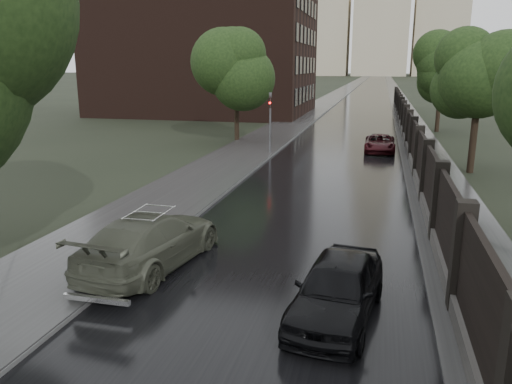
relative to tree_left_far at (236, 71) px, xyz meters
name	(u,v)px	position (x,y,z in m)	size (l,w,h in m)	color
road	(375,81)	(8.00, 160.00, -5.23)	(8.00, 420.00, 0.02)	black
sidewalk_left	(359,81)	(2.00, 160.00, -5.16)	(4.00, 420.00, 0.16)	#2D2D2D
verge_right	(390,81)	(13.50, 160.00, -5.20)	(3.00, 420.00, 0.08)	#2D2D2D
fence_right	(407,130)	(12.60, 2.01, -4.23)	(0.45, 75.72, 2.70)	#383533
tree_left_far	(236,71)	(0.00, 0.00, 0.00)	(4.25, 4.25, 7.39)	black
tree_right_b	(480,80)	(15.50, -8.00, -0.29)	(4.08, 4.08, 7.01)	black
tree_right_c	(442,74)	(15.50, 10.00, -0.29)	(4.08, 4.08, 7.01)	black
traffic_light	(270,118)	(3.70, -5.01, -2.84)	(0.16, 0.32, 4.00)	#59595E
brick_building	(206,28)	(-10.00, 22.00, 4.76)	(24.00, 18.00, 20.00)	black
stalinist_tower	(382,6)	(8.00, 270.00, 33.14)	(92.00, 30.00, 159.00)	tan
volga_sedan	(151,240)	(4.40, -24.21, -4.46)	(2.20, 5.42, 1.57)	#484B3C
car_right_near	(337,288)	(9.87, -26.01, -4.51)	(1.72, 4.27, 1.46)	black
car_right_far	(380,143)	(10.67, -2.32, -4.65)	(1.96, 4.25, 1.18)	black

